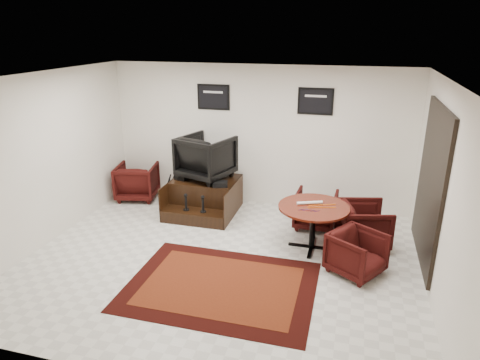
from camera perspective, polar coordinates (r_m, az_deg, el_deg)
name	(u,v)px	position (r m, az deg, el deg)	size (l,w,h in m)	color
ground	(220,261)	(6.80, -2.63, -10.74)	(6.00, 6.00, 0.00)	silver
room_shell	(248,151)	(6.10, 1.12, 3.92)	(6.02, 5.02, 2.81)	white
area_rug	(221,286)	(6.22, -2.54, -13.90)	(2.62, 1.96, 0.01)	black
shine_podium	(205,197)	(8.45, -4.72, -2.24)	(1.26, 1.30, 0.65)	black
shine_chair	(206,155)	(8.31, -4.56, 3.34)	(0.91, 0.85, 0.94)	black
shoes_pair	(183,176)	(8.43, -7.58, 0.52)	(0.27, 0.32, 0.11)	black
polish_kit	(220,184)	(7.96, -2.65, -0.54)	(0.27, 0.19, 0.09)	black
umbrella_black	(166,192)	(8.50, -9.85, -1.57)	(0.30, 0.11, 0.81)	black
umbrella_hooked	(171,188)	(8.73, -9.21, -1.08)	(0.29, 0.11, 0.78)	black
armchair_side	(137,180)	(9.28, -13.56, 0.03)	(0.80, 0.75, 0.82)	black
meeting_table	(314,211)	(6.99, 9.78, -4.14)	(1.14, 1.14, 0.75)	#3F1409
table_chair_back	(316,208)	(7.86, 10.08, -3.67)	(0.72, 0.67, 0.74)	black
table_chair_window	(364,223)	(7.39, 16.20, -5.48)	(0.78, 0.73, 0.80)	black
table_chair_corner	(357,251)	(6.56, 15.33, -9.17)	(0.69, 0.65, 0.71)	black
paper_roll	(310,203)	(7.01, 9.28, -3.01)	(0.05, 0.05, 0.42)	white
table_clutter	(319,207)	(6.92, 10.54, -3.55)	(0.56, 0.40, 0.01)	orange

